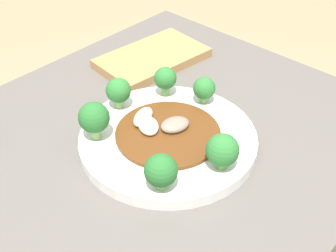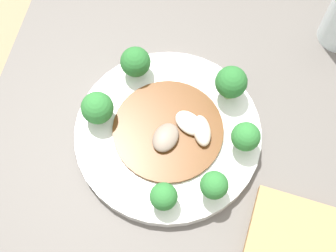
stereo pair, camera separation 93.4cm
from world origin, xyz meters
name	(u,v)px [view 2 (the right image)]	position (x,y,z in m)	size (l,w,h in m)	color
ground_plane	(181,218)	(0.00, 0.00, 0.00)	(8.00, 8.00, 0.00)	#9E8460
table	(185,182)	(0.00, 0.00, 0.39)	(0.92, 0.71, 0.77)	#5B5651
plate	(168,134)	(-0.05, 0.03, 0.78)	(0.31, 0.31, 0.02)	white
broccoli_southwest	(214,185)	(-0.14, -0.06, 0.83)	(0.04, 0.04, 0.06)	#70A356
broccoli_north	(97,108)	(-0.05, 0.15, 0.83)	(0.05, 0.05, 0.06)	#70A356
broccoli_southeast	(231,83)	(0.04, -0.06, 0.83)	(0.05, 0.05, 0.07)	#89B76B
broccoli_northeast	(135,62)	(0.05, 0.11, 0.83)	(0.05, 0.05, 0.06)	#89B76B
broccoli_south	(246,137)	(-0.05, -0.09, 0.83)	(0.05, 0.05, 0.06)	#89B76B
broccoli_west	(164,197)	(-0.17, 0.01, 0.82)	(0.04, 0.04, 0.05)	#70A356
stirfry_center	(173,130)	(-0.05, 0.02, 0.80)	(0.18, 0.18, 0.03)	#5B3314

